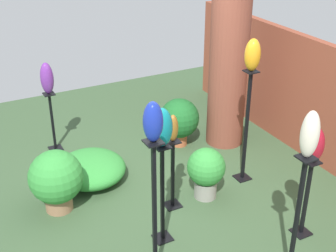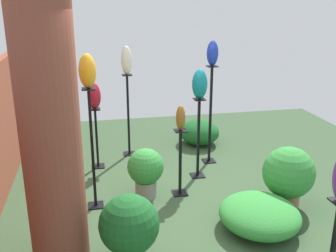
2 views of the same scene
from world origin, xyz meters
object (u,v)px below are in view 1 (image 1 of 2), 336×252
at_px(brick_pillar, 229,57).
at_px(art_vase_bronze, 173,128).
at_px(art_vase_teal, 162,127).
at_px(art_vase_ivory, 310,134).
at_px(potted_plant_front_right, 206,170).
at_px(art_vase_cobalt, 153,122).
at_px(pedestal_bronze, 173,177).
at_px(potted_plant_back_center, 179,119).
at_px(pedestal_ruby, 306,202).
at_px(art_vase_violet, 47,78).
at_px(potted_plant_walkway_edge, 56,179).
at_px(pedestal_teal, 162,198).
at_px(pedestal_amber, 246,131).
at_px(art_vase_ruby, 315,145).
at_px(pedestal_ivory, 296,223).
at_px(pedestal_cobalt, 155,219).
at_px(art_vase_amber, 253,55).
at_px(pedestal_violet, 53,125).

distance_m(brick_pillar, art_vase_bronze, 1.93).
relative_size(brick_pillar, art_vase_teal, 6.55).
bearing_deg(art_vase_ivory, potted_plant_front_right, -177.94).
bearing_deg(art_vase_teal, art_vase_cobalt, -33.84).
distance_m(pedestal_bronze, potted_plant_back_center, 1.60).
relative_size(pedestal_ruby, art_vase_bronze, 2.87).
xyz_separation_m(art_vase_violet, potted_plant_walkway_edge, (1.52, -0.36, -0.72)).
bearing_deg(pedestal_ruby, potted_plant_back_center, -174.58).
bearing_deg(pedestal_teal, potted_plant_back_center, 146.52).
bearing_deg(pedestal_amber, pedestal_bronze, -84.36).
height_order(brick_pillar, pedestal_teal, brick_pillar).
bearing_deg(potted_plant_back_center, art_vase_cobalt, -33.55).
bearing_deg(art_vase_ruby, art_vase_teal, -113.91).
bearing_deg(pedestal_teal, pedestal_ivory, 40.32).
relative_size(art_vase_ivory, potted_plant_back_center, 0.61).
relative_size(pedestal_cobalt, art_vase_bronze, 4.72).
height_order(art_vase_ruby, art_vase_amber, art_vase_amber).
xyz_separation_m(potted_plant_front_right, potted_plant_walkway_edge, (-0.61, -1.76, 0.05)).
bearing_deg(art_vase_amber, pedestal_cobalt, -59.36).
height_order(pedestal_cobalt, art_vase_violet, pedestal_cobalt).
bearing_deg(art_vase_teal, art_vase_violet, -168.57).
relative_size(pedestal_cobalt, pedestal_teal, 1.32).
xyz_separation_m(art_vase_cobalt, potted_plant_back_center, (-2.37, 1.57, -1.35)).
distance_m(pedestal_amber, art_vase_cobalt, 2.43).
relative_size(art_vase_violet, potted_plant_back_center, 0.62).
relative_size(art_vase_ruby, potted_plant_walkway_edge, 0.50).
relative_size(brick_pillar, pedestal_ivory, 2.00).
bearing_deg(pedestal_ruby, pedestal_teal, -113.91).
bearing_deg(potted_plant_back_center, pedestal_bronze, -31.62).
height_order(pedestal_ruby, art_vase_ivory, art_vase_ivory).
xyz_separation_m(pedestal_ruby, art_vase_amber, (-1.27, 0.07, 1.34)).
relative_size(pedestal_violet, art_vase_amber, 2.26).
xyz_separation_m(art_vase_cobalt, potted_plant_front_right, (-0.99, 1.20, -1.39)).
distance_m(pedestal_violet, art_vase_ivory, 4.15).
height_order(brick_pillar, pedestal_bronze, brick_pillar).
bearing_deg(pedestal_ivory, art_vase_bronze, -161.55).
relative_size(brick_pillar, art_vase_violet, 5.92).
bearing_deg(art_vase_violet, potted_plant_walkway_edge, -13.46).
bearing_deg(art_vase_bronze, art_vase_teal, -38.17).
relative_size(pedestal_cobalt, pedestal_ivory, 1.14).
relative_size(art_vase_bronze, art_vase_ivory, 0.73).
xyz_separation_m(pedestal_cobalt, potted_plant_walkway_edge, (-1.60, -0.55, -0.30)).
bearing_deg(art_vase_cobalt, art_vase_violet, -176.49).
relative_size(pedestal_violet, art_vase_teal, 2.17).
height_order(pedestal_bronze, potted_plant_walkway_edge, pedestal_bronze).
relative_size(pedestal_violet, art_vase_ruby, 2.31).
height_order(pedestal_bronze, art_vase_teal, art_vase_teal).
xyz_separation_m(pedestal_bronze, art_vase_ruby, (1.15, 1.08, 0.75)).
bearing_deg(pedestal_bronze, art_vase_ivory, 18.45).
xyz_separation_m(art_vase_cobalt, art_vase_ivory, (0.58, 1.26, -0.15)).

